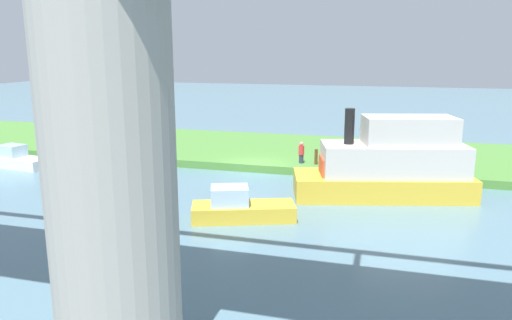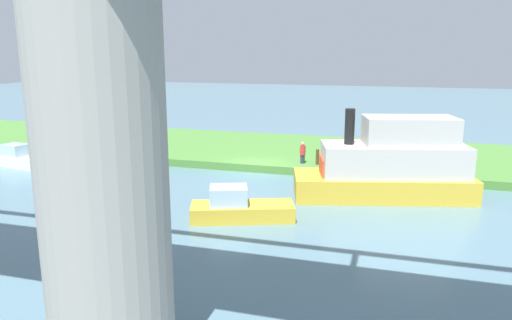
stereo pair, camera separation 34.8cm
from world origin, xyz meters
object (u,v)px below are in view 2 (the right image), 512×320
at_px(person_on_bank, 303,152).
at_px(riverboat_paddlewheel, 239,208).
at_px(skiff_small, 92,162).
at_px(mooring_post, 317,157).
at_px(pontoon_yellow, 20,158).
at_px(motorboat_white, 390,165).
at_px(motorboat_red, 82,181).
at_px(bridge_pylon, 102,156).

height_order(person_on_bank, riverboat_paddlewheel, person_on_bank).
bearing_deg(person_on_bank, skiff_small, 17.22).
bearing_deg(mooring_post, pontoon_yellow, 11.76).
bearing_deg(pontoon_yellow, motorboat_white, 179.17).
xyz_separation_m(person_on_bank, motorboat_red, (10.86, 7.86, -0.72)).
distance_m(mooring_post, skiff_small, 14.38).
xyz_separation_m(bridge_pylon, motorboat_red, (10.34, -12.99, -4.77)).
relative_size(bridge_pylon, motorboat_red, 2.49).
bearing_deg(pontoon_yellow, bridge_pylon, 136.77).
height_order(bridge_pylon, riverboat_paddlewheel, bridge_pylon).
relative_size(skiff_small, pontoon_yellow, 1.17).
height_order(bridge_pylon, mooring_post, bridge_pylon).
height_order(riverboat_paddlewheel, motorboat_red, riverboat_paddlewheel).
height_order(bridge_pylon, person_on_bank, bridge_pylon).
bearing_deg(skiff_small, motorboat_red, 117.45).
bearing_deg(motorboat_red, mooring_post, -146.80).
relative_size(bridge_pylon, riverboat_paddlewheel, 2.11).
height_order(bridge_pylon, motorboat_red, bridge_pylon).
bearing_deg(skiff_small, mooring_post, -164.36).
bearing_deg(pontoon_yellow, mooring_post, -168.24).
bearing_deg(motorboat_white, bridge_pylon, 69.86).
xyz_separation_m(motorboat_red, skiff_small, (2.01, -3.87, 0.12)).
xyz_separation_m(bridge_pylon, riverboat_paddlewheel, (0.41, -10.85, -4.69)).
relative_size(bridge_pylon, motorboat_white, 1.09).
bearing_deg(motorboat_red, person_on_bank, -144.12).
bearing_deg(mooring_post, skiff_small, 15.64).
xyz_separation_m(bridge_pylon, mooring_post, (-1.49, -20.74, -4.26)).
height_order(motorboat_red, skiff_small, skiff_small).
xyz_separation_m(person_on_bank, riverboat_paddlewheel, (0.93, 9.99, -0.64)).
distance_m(bridge_pylon, motorboat_red, 17.28).
relative_size(motorboat_white, riverboat_paddlewheel, 1.94).
distance_m(motorboat_white, motorboat_red, 16.74).
relative_size(motorboat_white, pontoon_yellow, 2.13).
distance_m(person_on_bank, mooring_post, 1.00).
xyz_separation_m(motorboat_white, pontoon_yellow, (23.79, -0.34, -1.22)).
bearing_deg(bridge_pylon, motorboat_white, -110.14).
distance_m(bridge_pylon, riverboat_paddlewheel, 11.83).
bearing_deg(motorboat_white, pontoon_yellow, -0.83).
distance_m(motorboat_red, pontoon_yellow, 8.33).
xyz_separation_m(person_on_bank, skiff_small, (12.87, 3.99, -0.61)).
height_order(mooring_post, pontoon_yellow, mooring_post).
distance_m(motorboat_red, skiff_small, 4.36).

